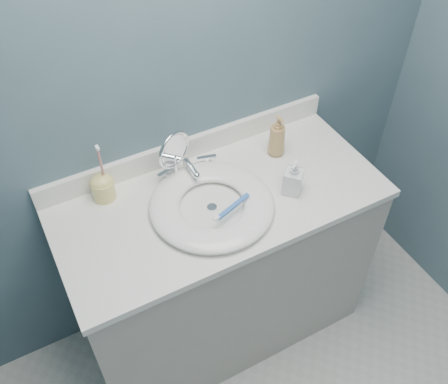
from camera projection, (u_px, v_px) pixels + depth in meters
back_wall at (184, 87)px, 1.77m from camera, size 2.20×0.02×2.40m
vanity_cabinet at (221, 270)px, 2.16m from camera, size 1.20×0.55×0.85m
countertop at (220, 201)px, 1.84m from camera, size 1.22×0.57×0.03m
backsplash at (189, 148)px, 1.96m from camera, size 1.22×0.02×0.09m
basin at (212, 205)px, 1.78m from camera, size 0.45×0.45×0.04m
drain at (212, 207)px, 1.79m from camera, size 0.04×0.04×0.01m
faucet at (188, 170)px, 1.90m from camera, size 0.25×0.13×0.07m
makeup_mirror at (174, 156)px, 1.81m from camera, size 0.15×0.09×0.23m
soap_bottle_amber at (277, 136)px, 1.94m from camera, size 0.07×0.07×0.18m
soap_bottle_clear at (294, 177)px, 1.80m from camera, size 0.09×0.09×0.15m
toothbrush_holder at (103, 186)px, 1.79m from camera, size 0.08×0.08×0.24m
toothbrush_lying at (232, 207)px, 1.74m from camera, size 0.17×0.07×0.02m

